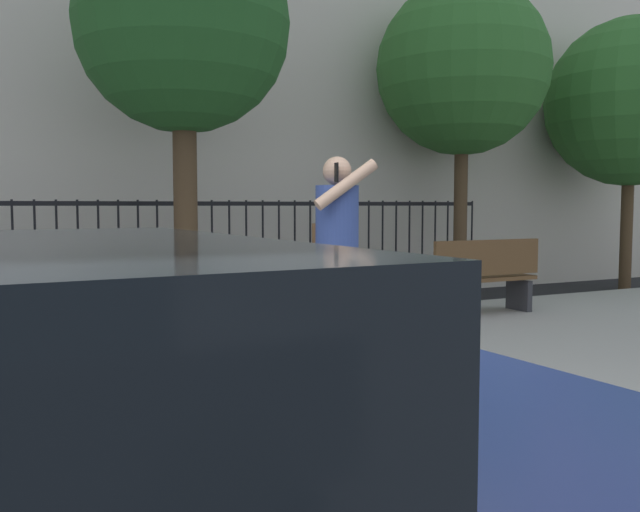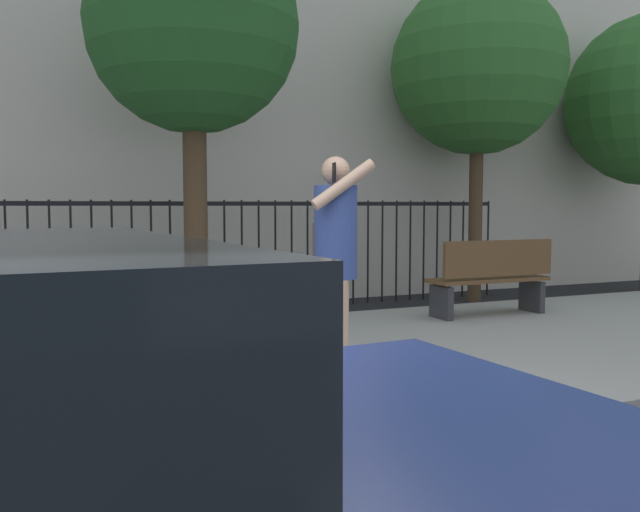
% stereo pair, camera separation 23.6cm
% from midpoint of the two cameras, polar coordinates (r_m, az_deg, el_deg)
% --- Properties ---
extents(ground_plane, '(60.00, 60.00, 0.00)m').
position_cam_midpoint_polar(ground_plane, '(3.91, -1.66, -18.70)').
color(ground_plane, black).
extents(sidewalk, '(28.00, 4.40, 0.15)m').
position_cam_midpoint_polar(sidewalk, '(5.88, -10.00, -10.08)').
color(sidewalk, '#9E9B93').
rests_on(sidewalk, ground).
extents(iron_fence, '(12.03, 0.04, 1.60)m').
position_cam_midpoint_polar(iron_fence, '(9.34, -15.63, 1.03)').
color(iron_fence, black).
rests_on(iron_fence, ground).
extents(pedestrian_on_phone, '(0.52, 0.69, 1.76)m').
position_cam_midpoint_polar(pedestrian_on_phone, '(5.35, 2.50, 0.52)').
color(pedestrian_on_phone, tan).
rests_on(pedestrian_on_phone, sidewalk).
extents(street_bench, '(1.60, 0.45, 0.95)m').
position_cam_midpoint_polar(street_bench, '(8.70, 15.07, -1.63)').
color(street_bench, brown).
rests_on(street_bench, sidewalk).
extents(street_tree_near, '(2.51, 2.51, 4.88)m').
position_cam_midpoint_polar(street_tree_near, '(8.49, -9.82, 18.36)').
color(street_tree_near, '#4C3823').
rests_on(street_tree_near, ground).
extents(street_tree_far, '(2.71, 2.71, 5.02)m').
position_cam_midpoint_polar(street_tree_far, '(11.21, 13.77, 15.11)').
color(street_tree_far, '#4C3823').
rests_on(street_tree_far, ground).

